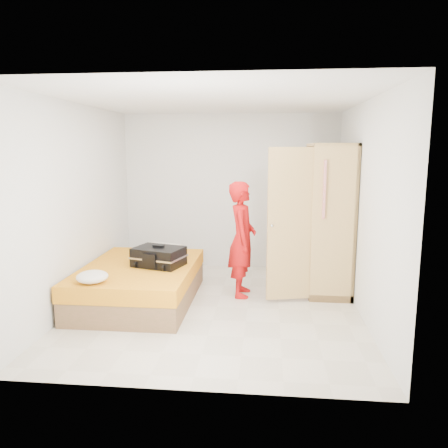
# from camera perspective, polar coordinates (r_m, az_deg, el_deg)

# --- Properties ---
(room) EXTENTS (4.00, 4.02, 2.60)m
(room) POSITION_cam_1_polar(r_m,az_deg,el_deg) (5.45, -0.98, 2.13)
(room) COLOR beige
(room) RESTS_ON ground
(bed) EXTENTS (1.42, 2.02, 0.50)m
(bed) POSITION_cam_1_polar(r_m,az_deg,el_deg) (6.00, -10.91, -7.59)
(bed) COLOR brown
(bed) RESTS_ON ground
(wardrobe) EXTENTS (1.16, 1.32, 2.10)m
(wardrobe) POSITION_cam_1_polar(r_m,az_deg,el_deg) (6.35, 13.07, 0.23)
(wardrobe) COLOR tan
(wardrobe) RESTS_ON ground
(person) EXTENTS (0.39, 0.59, 1.59)m
(person) POSITION_cam_1_polar(r_m,az_deg,el_deg) (6.02, 2.39, -2.01)
(person) COLOR red
(person) RESTS_ON ground
(suitcase) EXTENTS (0.74, 0.63, 0.28)m
(suitcase) POSITION_cam_1_polar(r_m,az_deg,el_deg) (5.84, -8.54, -4.24)
(suitcase) COLOR black
(suitcase) RESTS_ON bed
(round_cushion) EXTENTS (0.36, 0.36, 0.14)m
(round_cushion) POSITION_cam_1_polar(r_m,az_deg,el_deg) (5.30, -16.83, -6.62)
(round_cushion) COLOR white
(round_cushion) RESTS_ON bed
(pillow) EXTENTS (0.55, 0.37, 0.09)m
(pillow) POSITION_cam_1_polar(r_m,az_deg,el_deg) (6.69, -7.89, -3.08)
(pillow) COLOR white
(pillow) RESTS_ON bed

